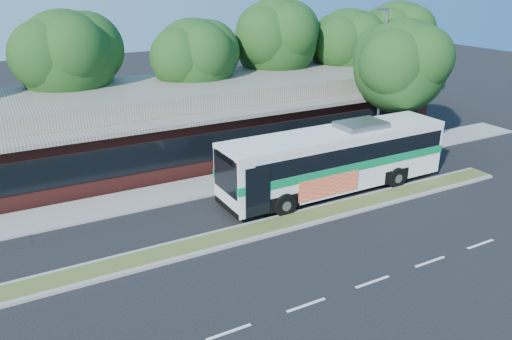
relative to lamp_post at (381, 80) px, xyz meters
name	(u,v)px	position (x,y,z in m)	size (l,w,h in m)	color
ground	(300,227)	(-9.56, -6.00, -4.90)	(120.00, 120.00, 0.00)	black
median_strip	(293,221)	(-9.56, -5.40, -4.83)	(26.00, 1.10, 0.15)	#4F5A26
sidewalk	(238,180)	(-9.56, 0.40, -4.84)	(44.00, 2.60, 0.12)	gray
plaza_building	(193,117)	(-9.56, 6.99, -2.77)	(33.20, 11.20, 4.45)	#4E1D18
lamp_post	(381,80)	(0.00, 0.00, 0.00)	(0.93, 0.18, 9.07)	slate
tree_bg_b	(73,56)	(-16.13, 10.14, 1.24)	(6.69, 6.00, 9.00)	black
tree_bg_c	(199,58)	(-8.16, 9.13, 0.69)	(6.24, 5.60, 8.26)	black
tree_bg_d	(280,38)	(-1.12, 10.15, 1.52)	(6.91, 6.20, 9.37)	black
tree_bg_e	(351,44)	(4.85, 9.14, 0.84)	(6.47, 5.80, 8.50)	black
tree_bg_f	(399,35)	(10.87, 10.14, 1.16)	(6.69, 6.00, 8.92)	black
transit_bus	(336,155)	(-5.60, -3.27, -2.90)	(12.89, 3.14, 3.61)	silver
sidewalk_tree	(404,63)	(1.75, 0.00, 0.88)	(6.39, 5.73, 8.51)	black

